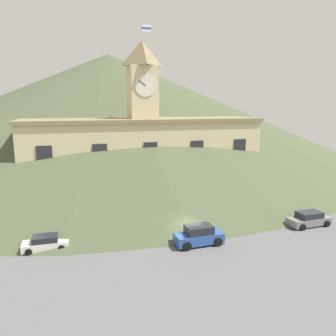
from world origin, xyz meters
The scene contains 13 objects.
ground_plane centered at (0.00, 0.00, 0.00)m, with size 160.00×160.00×0.00m, color #565659.
civic_building centered at (0.00, 22.10, 6.81)m, with size 39.53×10.82×27.15m.
banner_fence centered at (0.00, 14.44, 1.25)m, with size 40.44×0.12×2.49m.
hillside_backdrop centered at (0.00, 66.06, 14.37)m, with size 136.50×136.50×28.74m, color #424C33.
street_lamp_far_right centered at (-7.65, 15.12, 3.69)m, with size 1.26×0.36×5.09m.
street_lamp_far_left centered at (7.22, 15.12, 3.86)m, with size 1.26×0.36×5.36m.
car_green_wagon centered at (-5.95, 5.43, 0.72)m, with size 4.63×2.19×1.55m.
car_black_suv centered at (-0.21, 9.62, 0.83)m, with size 4.95×2.46×1.80m.
car_gray_pickup centered at (15.27, -1.03, 0.81)m, with size 5.37×2.52×1.75m.
car_blue_van centered at (0.34, -2.20, 0.96)m, with size 5.14×2.46×2.10m.
car_white_taxi centered at (-15.02, 1.23, 0.69)m, with size 4.53×2.19×1.50m.
car_yellow_coupe centered at (6.17, 4.18, 0.63)m, with size 4.35×2.44×1.35m.
pedestrian centered at (3.42, 11.08, 0.98)m, with size 0.39×0.44×1.80m.
Camera 1 is at (-12.29, -32.20, 14.47)m, focal length 35.00 mm.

